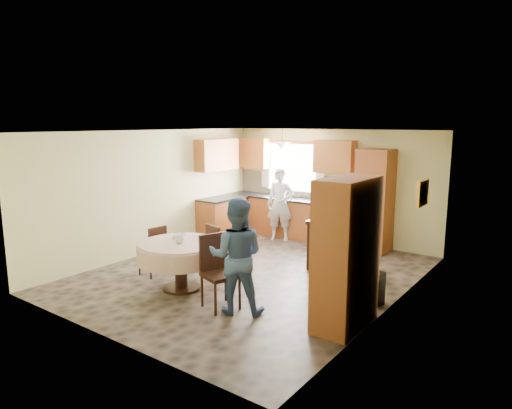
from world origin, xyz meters
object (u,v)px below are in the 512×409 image
object	(u,v)px
chair_left	(155,248)
person_sink	(280,204)
cupboard	(346,254)
chair_back	(218,248)
sideboard	(341,249)
chair_right	(217,267)
dining_table	(181,253)
person_dining	(237,256)
oven_tower	(374,201)

from	to	relation	value
chair_left	person_sink	world-z (taller)	person_sink
cupboard	chair_back	distance (m)	2.72
sideboard	chair_right	xyz separation A→B (m)	(-0.78, -2.47, 0.16)
dining_table	chair_back	xyz separation A→B (m)	(0.07, 0.83, -0.10)
person_dining	dining_table	bearing A→B (deg)	-37.22
person_sink	person_dining	xyz separation A→B (m)	(1.70, -3.72, -0.00)
sideboard	chair_back	world-z (taller)	chair_back
oven_tower	person_sink	bearing A→B (deg)	-169.24
dining_table	chair_back	distance (m)	0.84
chair_right	chair_left	bearing A→B (deg)	97.89
dining_table	chair_right	distance (m)	0.95
dining_table	oven_tower	bearing A→B (deg)	67.51
dining_table	chair_left	bearing A→B (deg)	166.89
chair_back	person_dining	bearing A→B (deg)	153.53
dining_table	chair_left	size ratio (longest dim) A/B	1.53
chair_right	person_dining	world-z (taller)	person_dining
chair_back	person_sink	bearing A→B (deg)	-66.70
chair_right	dining_table	bearing A→B (deg)	98.98
dining_table	person_dining	distance (m)	1.31
chair_back	cupboard	bearing A→B (deg)	-177.81
sideboard	person_sink	bearing A→B (deg)	144.01
chair_left	dining_table	bearing A→B (deg)	82.29
sideboard	person_sink	distance (m)	2.50
chair_right	sideboard	bearing A→B (deg)	2.31
dining_table	person_dining	size ratio (longest dim) A/B	0.83
person_dining	chair_left	bearing A→B (deg)	-39.38
cupboard	chair_right	distance (m)	1.88
oven_tower	chair_left	distance (m)	4.52
sideboard	chair_right	size ratio (longest dim) A/B	1.12
oven_tower	person_dining	world-z (taller)	oven_tower
oven_tower	dining_table	distance (m)	4.29
sideboard	person_dining	bearing A→B (deg)	-105.09
cupboard	chair_back	size ratio (longest dim) A/B	2.14
chair_back	person_sink	distance (m)	2.78
dining_table	person_dining	xyz separation A→B (m)	(1.28, -0.17, 0.21)
chair_right	oven_tower	bearing A→B (deg)	10.11
sideboard	chair_left	distance (m)	3.29
chair_left	person_sink	size ratio (longest dim) A/B	0.54
chair_right	person_dining	distance (m)	0.42
chair_left	person_sink	xyz separation A→B (m)	(0.41, 3.36, 0.33)
chair_right	person_sink	bearing A→B (deg)	39.70
cupboard	person_dining	size ratio (longest dim) A/B	1.20
sideboard	person_sink	world-z (taller)	person_sink
oven_tower	chair_right	world-z (taller)	oven_tower
chair_right	person_sink	distance (m)	3.97
chair_back	person_dining	xyz separation A→B (m)	(1.21, -1.00, 0.31)
cupboard	chair_left	xyz separation A→B (m)	(-3.53, -0.13, -0.49)
dining_table	chair_left	distance (m)	0.86
cupboard	chair_right	world-z (taller)	cupboard
oven_tower	person_dining	xyz separation A→B (m)	(-0.35, -4.11, -0.24)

